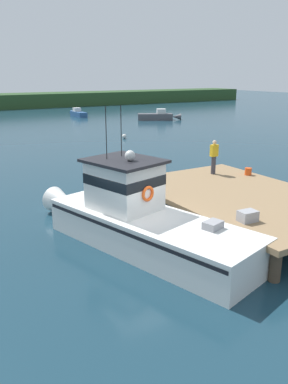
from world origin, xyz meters
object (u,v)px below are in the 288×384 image
Objects in this scene: bait_bucket at (248,171)px; mooring_buoy_outer at (124,136)px; moored_boat_far_left at (78,113)px; main_fishing_boat at (137,218)px; crate_stack_mid_dock at (248,216)px; moored_boat_near_channel at (158,116)px; deckhand_by_the_boat at (214,156)px.

bait_bucket reaches higher than mooring_buoy_outer.
moored_boat_far_left is at bearing 79.76° from mooring_buoy_outer.
crate_stack_mid_dock is (2.69, -2.57, 0.37)m from main_fishing_boat.
crate_stack_mid_dock reaches higher than bait_bucket.
moored_boat_near_channel is (14.80, 30.63, -0.88)m from bait_bucket.
crate_stack_mid_dock is at bearing -120.52° from deckhand_by_the_boat.
deckhand_by_the_boat is at bearing 26.22° from main_fishing_boat.
moored_boat_near_channel is at bearing 45.36° from mooring_buoy_outer.
moored_boat_near_channel is (19.33, 35.09, -0.89)m from crate_stack_mid_dock.
moored_boat_far_left is at bearing 126.98° from moored_boat_near_channel.
crate_stack_mid_dock reaches higher than moored_boat_near_channel.
moored_boat_far_left is at bearing 70.79° from main_fishing_boat.
moored_boat_near_channel is at bearing -53.02° from moored_boat_far_left.
deckhand_by_the_boat is at bearing -102.60° from moored_boat_far_left.
bait_bucket is 0.21× the size of deckhand_by_the_boat.
crate_stack_mid_dock is at bearing -118.85° from moored_boat_near_channel.
crate_stack_mid_dock is 6.35m from bait_bucket.
main_fishing_boat is 6.10× the size of deckhand_by_the_boat.
main_fishing_boat is at bearing 136.22° from crate_stack_mid_dock.
deckhand_by_the_boat is 0.30× the size of moored_boat_near_channel.
deckhand_by_the_boat reaches higher than mooring_buoy_outer.
deckhand_by_the_boat is (5.92, 2.92, 1.05)m from main_fishing_boat.
moored_boat_near_channel is (22.02, 32.51, -0.51)m from main_fishing_boat.
moored_boat_near_channel is at bearing 55.90° from main_fishing_boat.
crate_stack_mid_dock is at bearing -105.02° from moored_boat_far_left.
main_fishing_boat reaches higher than moored_boat_near_channel.
deckhand_by_the_boat is at bearing 59.48° from crate_stack_mid_dock.
bait_bucket is at bearing 14.64° from main_fishing_boat.
crate_stack_mid_dock reaches higher than mooring_buoy_outer.
deckhand_by_the_boat reaches higher than crate_stack_mid_dock.
bait_bucket is (4.53, 4.46, -0.01)m from crate_stack_mid_dock.
main_fishing_boat is 23.93m from mooring_buoy_outer.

